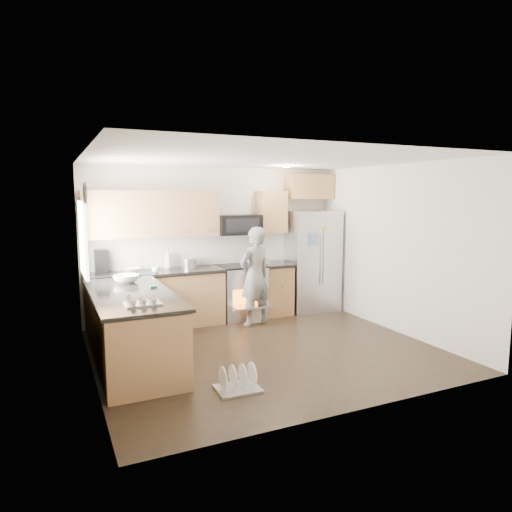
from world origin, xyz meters
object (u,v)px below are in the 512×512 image
refrigerator (311,261)px  person (255,276)px  dish_rack (238,383)px  stove_range (241,280)px

refrigerator → person: size_ratio=1.14×
refrigerator → dish_rack: 3.90m
person → dish_rack: size_ratio=3.34×
refrigerator → dish_rack: refrigerator is taller
stove_range → dish_rack: stove_range is taller
stove_range → person: (0.04, -0.49, 0.13)m
dish_rack → person: bearing=61.3°
person → dish_rack: person is taller
refrigerator → dish_rack: bearing=-128.8°
dish_rack → refrigerator: bearing=46.5°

